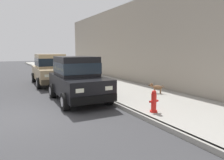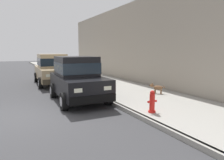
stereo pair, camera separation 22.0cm
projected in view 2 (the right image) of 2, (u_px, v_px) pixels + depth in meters
name	position (u px, v px, depth m)	size (l,w,h in m)	color
ground_plane	(25.00, 115.00, 6.83)	(80.00, 80.00, 0.00)	#38383A
curb	(111.00, 102.00, 8.27)	(0.16, 64.00, 0.14)	gray
sidewalk	(147.00, 97.00, 9.08)	(3.60, 64.00, 0.14)	#99968E
car_black_hatchback	(77.00, 78.00, 8.72)	(2.04, 3.85, 1.88)	black
car_tan_sedan	(52.00, 69.00, 13.16)	(2.16, 4.66, 1.92)	tan
dog_brown	(157.00, 87.00, 9.56)	(0.52, 0.61, 0.49)	brown
fire_hydrant	(152.00, 102.00, 6.59)	(0.34, 0.24, 0.72)	red
building_facade	(127.00, 44.00, 14.28)	(0.50, 20.00, 5.20)	#9E9384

